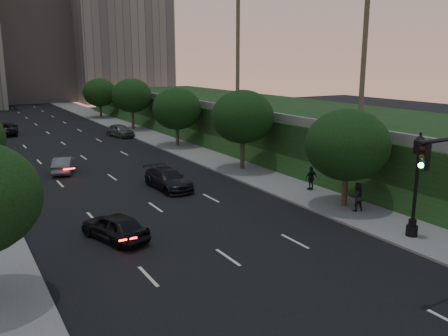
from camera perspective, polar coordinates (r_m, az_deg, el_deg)
ground at (r=19.09m, az=8.46°, el=-15.87°), size 160.00×160.00×0.00m
road_surface at (r=45.16m, az=-15.93°, el=0.77°), size 16.00×140.00×0.02m
sidewalk_right at (r=48.60m, az=-4.18°, el=2.16°), size 4.50×140.00×0.15m
embankment at (r=52.84m, az=8.33°, el=5.04°), size 18.00×90.00×4.00m
parapet_wall at (r=47.76m, az=0.34°, el=7.19°), size 0.35×90.00×0.70m
office_block_mid at (r=116.19m, az=-22.65°, el=13.90°), size 22.00×18.00×26.00m
office_block_right at (r=114.65m, az=-13.11°, el=17.07°), size 20.00×22.00×36.00m
tree_right_a at (r=30.05m, az=14.62°, el=2.70°), size 5.20×5.20×6.24m
tree_right_b at (r=39.30m, az=2.26°, el=6.17°), size 5.20×5.20×6.74m
tree_right_c at (r=50.74m, az=-5.70°, el=7.09°), size 5.20×5.20×6.24m
tree_right_d at (r=63.65m, az=-11.03°, el=8.55°), size 5.20×5.20×6.74m
tree_right_e at (r=77.97m, az=-14.73°, el=8.77°), size 5.20×5.20×6.24m
street_lamp at (r=26.16m, az=22.05°, el=-2.45°), size 0.64×0.64×5.62m
sedan_near_left at (r=25.27m, az=-13.03°, el=-6.88°), size 2.95×4.58×1.45m
sedan_mid_left at (r=41.17m, az=-18.74°, el=0.37°), size 2.68×4.34×1.35m
sedan_far_left at (r=64.59m, az=-24.71°, el=4.31°), size 3.26×5.79×1.53m
sedan_near_right at (r=34.33m, az=-6.72°, el=-1.35°), size 2.28×5.10×1.45m
sedan_far_right at (r=58.55m, az=-12.41°, el=4.43°), size 2.73×4.80×1.54m
pedestrian_a at (r=30.44m, az=15.90°, el=-3.22°), size 0.63×0.48×1.57m
pedestrian_b at (r=29.77m, az=15.65°, el=-3.36°), size 0.99×0.85×1.77m
pedestrian_c at (r=33.92m, az=10.44°, el=-1.19°), size 1.00×0.44×1.68m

